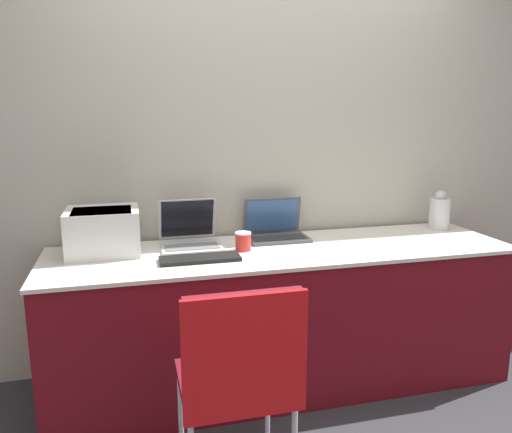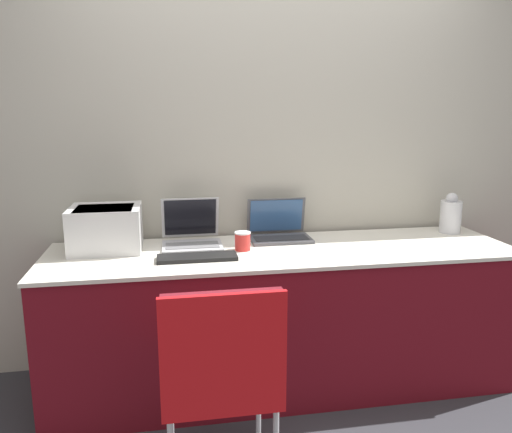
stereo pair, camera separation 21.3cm
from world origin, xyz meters
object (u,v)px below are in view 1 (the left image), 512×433
at_px(external_keyboard, 200,259).
at_px(laptop_left, 190,237).
at_px(laptop_right, 276,230).
at_px(chair, 240,369).
at_px(printer, 103,230).
at_px(coffee_cup, 243,241).
at_px(metal_pitcher, 440,212).

bearing_deg(external_keyboard, laptop_left, 92.84).
height_order(laptop_right, chair, laptop_right).
relative_size(printer, coffee_cup, 3.68).
bearing_deg(laptop_left, printer, -177.93).
xyz_separation_m(laptop_left, external_keyboard, (0.01, -0.28, -0.05)).
xyz_separation_m(laptop_right, coffee_cup, (-0.25, -0.21, -0.00)).
bearing_deg(chair, metal_pitcher, 33.01).
height_order(laptop_left, coffee_cup, laptop_left).
height_order(external_keyboard, metal_pitcher, metal_pitcher).
distance_m(laptop_left, laptop_right, 0.52).
xyz_separation_m(printer, laptop_left, (0.46, 0.02, -0.07)).
xyz_separation_m(laptop_right, metal_pitcher, (1.08, -0.03, 0.06)).
relative_size(laptop_right, coffee_cup, 3.50).
distance_m(laptop_left, chair, 1.01).
bearing_deg(laptop_right, external_keyboard, -146.17).
xyz_separation_m(laptop_left, metal_pitcher, (1.59, 0.03, 0.05)).
xyz_separation_m(coffee_cup, metal_pitcher, (1.33, 0.18, 0.06)).
height_order(laptop_right, external_keyboard, laptop_right).
bearing_deg(laptop_right, printer, -175.76).
xyz_separation_m(laptop_left, laptop_right, (0.51, 0.06, -0.00)).
height_order(laptop_left, laptop_right, laptop_left).
distance_m(printer, metal_pitcher, 2.05).
distance_m(laptop_left, metal_pitcher, 1.60).
relative_size(laptop_left, laptop_right, 0.96).
distance_m(laptop_right, chair, 1.16).
bearing_deg(laptop_left, metal_pitcher, 0.98).
bearing_deg(metal_pitcher, printer, -178.78).
height_order(printer, metal_pitcher, metal_pitcher).
bearing_deg(laptop_right, coffee_cup, -140.16).
bearing_deg(external_keyboard, coffee_cup, 27.02).
bearing_deg(coffee_cup, metal_pitcher, 7.64).
bearing_deg(coffee_cup, laptop_left, 150.57).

